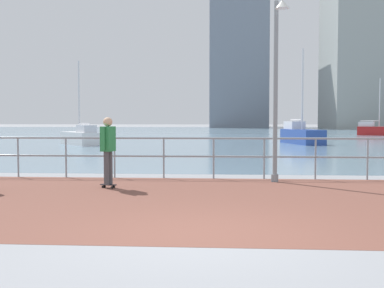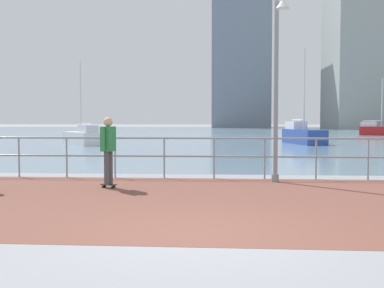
{
  "view_description": "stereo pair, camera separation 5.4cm",
  "coord_description": "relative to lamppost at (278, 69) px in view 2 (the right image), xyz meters",
  "views": [
    {
      "loc": [
        0.28,
        -6.73,
        1.65
      ],
      "look_at": [
        -0.43,
        3.94,
        1.1
      ],
      "focal_mm": 44.78,
      "sensor_mm": 36.0,
      "label": 1
    },
    {
      "loc": [
        0.34,
        -6.73,
        1.65
      ],
      "look_at": [
        -0.43,
        3.94,
        1.1
      ],
      "focal_mm": 44.78,
      "sensor_mm": 36.0,
      "label": 2
    }
  ],
  "objects": [
    {
      "name": "ground",
      "position": [
        -1.66,
        34.19,
        -2.94
      ],
      "size": [
        220.0,
        220.0,
        0.0
      ],
      "primitive_type": "plane",
      "color": "gray"
    },
    {
      "name": "brick_paving",
      "position": [
        -1.66,
        -2.85,
        -2.94
      ],
      "size": [
        28.0,
        7.23,
        0.01
      ],
      "primitive_type": "cube",
      "color": "brown",
      "rests_on": "ground"
    },
    {
      "name": "harbor_water",
      "position": [
        -1.66,
        45.76,
        -2.94
      ],
      "size": [
        180.0,
        88.0,
        0.0
      ],
      "primitive_type": "cube",
      "color": "#6B899E",
      "rests_on": "ground"
    },
    {
      "name": "waterfront_railing",
      "position": [
        -1.66,
        0.76,
        -2.15
      ],
      "size": [
        25.25,
        0.06,
        1.16
      ],
      "color": "#8C99A3",
      "rests_on": "ground"
    },
    {
      "name": "lamppost",
      "position": [
        0.0,
        0.0,
        0.0
      ],
      "size": [
        0.37,
        0.81,
        5.32
      ],
      "color": "gray",
      "rests_on": "ground"
    },
    {
      "name": "skateboarder",
      "position": [
        -4.15,
        -1.26,
        -1.92
      ],
      "size": [
        0.41,
        0.55,
        1.7
      ],
      "color": "black",
      "rests_on": "ground"
    },
    {
      "name": "sailboat_yellow",
      "position": [
        -10.69,
        17.93,
        -2.42
      ],
      "size": [
        3.36,
        3.77,
        5.44
      ],
      "color": "white",
      "rests_on": "ground"
    },
    {
      "name": "sailboat_navy",
      "position": [
        3.85,
        20.29,
        -2.33
      ],
      "size": [
        2.45,
        4.75,
        6.38
      ],
      "color": "#284799",
      "rests_on": "ground"
    },
    {
      "name": "sailboat_gray",
      "position": [
        14.5,
        38.11,
        -2.38
      ],
      "size": [
        4.37,
        2.82,
        5.89
      ],
      "color": "#B21E1E",
      "rests_on": "ground"
    },
    {
      "name": "tower_glass",
      "position": [
        1.58,
        89.81,
        10.47
      ],
      "size": [
        11.59,
        17.55,
        28.48
      ],
      "color": "slate",
      "rests_on": "ground"
    },
    {
      "name": "tower_brick",
      "position": [
        24.88,
        74.62,
        12.45
      ],
      "size": [
        15.87,
        15.69,
        32.44
      ],
      "color": "#939993",
      "rests_on": "ground"
    }
  ]
}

